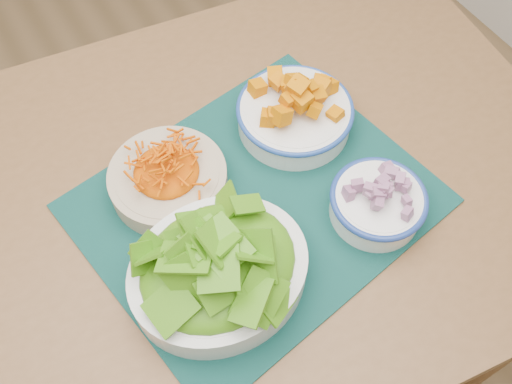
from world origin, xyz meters
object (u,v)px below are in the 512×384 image
table (217,225)px  squash_bowl (295,110)px  onion_bowl (378,200)px  placemat (256,203)px  lettuce_bowl (218,264)px  carrot_bowl (167,176)px

table → squash_bowl: squash_bowl is taller
table → onion_bowl: (0.19, -0.15, 0.14)m
placemat → onion_bowl: 0.18m
placemat → lettuce_bowl: (-0.11, -0.08, 0.06)m
onion_bowl → squash_bowl: bearing=93.9°
squash_bowl → lettuce_bowl: lettuce_bowl is taller
table → placemat: size_ratio=2.57×
carrot_bowl → squash_bowl: bearing=1.2°
carrot_bowl → squash_bowl: size_ratio=1.06×
table → carrot_bowl: carrot_bowl is taller
table → squash_bowl: (0.18, 0.05, 0.15)m
lettuce_bowl → onion_bowl: size_ratio=1.61×
placemat → onion_bowl: (0.14, -0.11, 0.04)m
table → placemat: 0.12m
placemat → carrot_bowl: (-0.10, 0.09, 0.03)m
table → carrot_bowl: bearing=148.3°
lettuce_bowl → squash_bowl: bearing=38.9°
table → carrot_bowl: size_ratio=6.14×
table → placemat: bearing=-38.9°
onion_bowl → lettuce_bowl: bearing=175.3°
placemat → squash_bowl: squash_bowl is taller
placemat → onion_bowl: bearing=-45.9°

